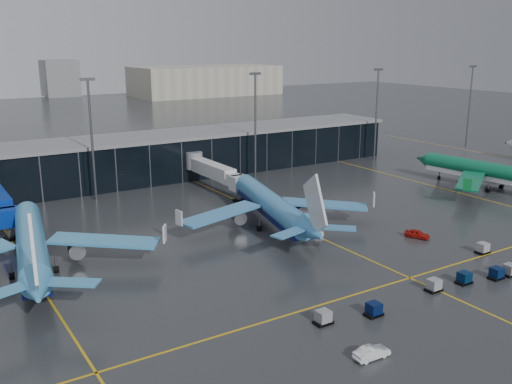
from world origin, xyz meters
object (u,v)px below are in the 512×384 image
airliner_arkefly (29,227)px  baggage_carts (459,279)px  airliner_aer_lingus (489,161)px  airliner_klm_near (271,191)px  mobile_airstair (312,231)px  service_van_red (417,234)px  service_van_white (372,352)px

airliner_arkefly → baggage_carts: size_ratio=1.03×
airliner_arkefly → airliner_aer_lingus: 97.93m
airliner_klm_near → airliner_aer_lingus: bearing=10.2°
mobile_airstair → baggage_carts: bearing=-93.0°
airliner_arkefly → service_van_red: bearing=-9.5°
airliner_arkefly → airliner_aer_lingus: size_ratio=1.03×
baggage_carts → service_van_red: baggage_carts is taller
airliner_arkefly → mobile_airstair: size_ratio=12.13×
mobile_airstair → service_van_white: (-19.13, -34.91, -0.08)m
airliner_arkefly → mobile_airstair: (44.21, -9.34, -5.95)m
airliner_aer_lingus → baggage_carts: (-49.00, -31.69, -5.74)m
airliner_arkefly → service_van_red: size_ratio=10.49×
baggage_carts → service_van_white: size_ratio=10.18×
airliner_aer_lingus → service_van_red: size_ratio=10.15×
airliner_klm_near → service_van_white: 46.49m
airliner_aer_lingus → service_van_white: 82.96m
airliner_arkefly → mobile_airstair: airliner_arkefly is taller
airliner_klm_near → baggage_carts: airliner_klm_near is taller
mobile_airstair → airliner_arkefly: bearing=155.4°
airliner_aer_lingus → baggage_carts: airliner_aer_lingus is taller
airliner_arkefly → baggage_carts: airliner_arkefly is taller
airliner_klm_near → service_van_red: size_ratio=10.20×
airliner_klm_near → service_van_red: airliner_klm_near is taller
service_van_red → airliner_arkefly: bearing=136.8°
service_van_white → airliner_aer_lingus: bearing=-59.0°
baggage_carts → mobile_airstair: (-4.60, 27.11, 0.01)m
baggage_carts → service_van_white: baggage_carts is taller
airliner_arkefly → baggage_carts: bearing=-27.5°
airliner_klm_near → airliner_arkefly: bearing=-167.4°
baggage_carts → service_van_red: bearing=59.4°
airliner_arkefly → service_van_white: (25.08, -44.26, -6.03)m
airliner_aer_lingus → baggage_carts: 58.63m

